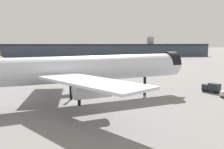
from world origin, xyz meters
name	(u,v)px	position (x,y,z in m)	size (l,w,h in m)	color
ground	(71,102)	(0.00, 0.00, 0.00)	(900.00, 900.00, 0.00)	slate
airliner_near_gate	(84,69)	(3.57, -0.62, 8.75)	(67.20, 60.27, 19.86)	silver
terminal_building	(91,50)	(34.20, 188.03, 6.49)	(239.92, 51.13, 19.79)	#3D4756
service_truck_front	(212,87)	(44.43, 2.22, 1.59)	(4.52, 5.95, 3.00)	black
baggage_tug_wing	(33,79)	(-12.12, 36.91, 0.97)	(3.37, 3.44, 1.85)	black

